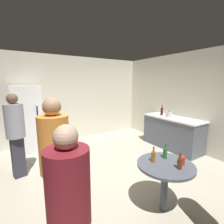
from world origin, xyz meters
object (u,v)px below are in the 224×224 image
object	(u,v)px
refrigerator	(27,120)
plastic_cup_red	(182,160)
beer_bottle_brown	(180,163)
person_in_maroon_shirt	(69,206)
person_in_gray_shirt	(15,129)
beer_bottle_green	(165,153)
kettle	(169,114)
person_in_orange_shirt	(55,159)
wine_bottle_on_counter	(162,111)
foreground_table	(165,171)
beer_bottle_amber	(153,156)

from	to	relation	value
refrigerator	plastic_cup_red	distance (m)	3.87
beer_bottle_brown	person_in_maroon_shirt	xyz separation A→B (m)	(-1.52, -0.11, 0.10)
plastic_cup_red	person_in_gray_shirt	world-z (taller)	person_in_gray_shirt
plastic_cup_red	person_in_gray_shirt	bearing A→B (deg)	130.29
refrigerator	beer_bottle_green	bearing A→B (deg)	-64.35
beer_bottle_brown	person_in_maroon_shirt	distance (m)	1.53
plastic_cup_red	person_in_gray_shirt	size ratio (longest dim) A/B	0.07
person_in_maroon_shirt	beer_bottle_green	bearing A→B (deg)	30.33
refrigerator	beer_bottle_brown	xyz separation A→B (m)	(1.48, -3.58, -0.08)
kettle	plastic_cup_red	bearing A→B (deg)	-136.69
person_in_orange_shirt	beer_bottle_brown	bearing A→B (deg)	-3.58
beer_bottle_brown	person_in_gray_shirt	distance (m)	2.95
wine_bottle_on_counter	person_in_orange_shirt	world-z (taller)	person_in_orange_shirt
wine_bottle_on_counter	person_in_gray_shirt	world-z (taller)	person_in_gray_shirt
wine_bottle_on_counter	plastic_cup_red	world-z (taller)	wine_bottle_on_counter
kettle	beer_bottle_brown	xyz separation A→B (m)	(-2.00, -1.82, -0.15)
wine_bottle_on_counter	beer_bottle_brown	world-z (taller)	wine_bottle_on_counter
refrigerator	foreground_table	world-z (taller)	refrigerator
kettle	person_in_maroon_shirt	world-z (taller)	person_in_maroon_shirt
beer_bottle_brown	wine_bottle_on_counter	bearing A→B (deg)	46.00
refrigerator	wine_bottle_on_counter	world-z (taller)	refrigerator
wine_bottle_on_counter	beer_bottle_amber	xyz separation A→B (m)	(-2.20, -1.80, -0.20)
beer_bottle_green	refrigerator	bearing A→B (deg)	115.65
beer_bottle_brown	plastic_cup_red	distance (m)	0.15
plastic_cup_red	beer_bottle_green	bearing A→B (deg)	101.18
kettle	plastic_cup_red	world-z (taller)	kettle
refrigerator	beer_bottle_green	size ratio (longest dim) A/B	7.83
refrigerator	wine_bottle_on_counter	bearing A→B (deg)	-22.36
foreground_table	plastic_cup_red	distance (m)	0.27
plastic_cup_red	person_in_gray_shirt	distance (m)	2.99
plastic_cup_red	foreground_table	bearing A→B (deg)	145.54
kettle	person_in_maroon_shirt	xyz separation A→B (m)	(-3.52, -1.93, -0.06)
person_in_gray_shirt	person_in_orange_shirt	distance (m)	1.76
refrigerator	beer_bottle_amber	distance (m)	3.51
beer_bottle_brown	person_in_gray_shirt	bearing A→B (deg)	127.46
beer_bottle_brown	person_in_gray_shirt	world-z (taller)	person_in_gray_shirt
foreground_table	plastic_cup_red	bearing A→B (deg)	-34.46
person_in_gray_shirt	person_in_orange_shirt	xyz separation A→B (m)	(0.34, -1.73, 0.02)
kettle	wine_bottle_on_counter	world-z (taller)	wine_bottle_on_counter
foreground_table	person_in_maroon_shirt	distance (m)	1.53
person_in_maroon_shirt	kettle	bearing A→B (deg)	44.32
beer_bottle_brown	person_in_orange_shirt	xyz separation A→B (m)	(-1.45, 0.61, 0.18)
foreground_table	beer_bottle_green	size ratio (longest dim) A/B	3.48
foreground_table	refrigerator	bearing A→B (deg)	112.95
refrigerator	kettle	world-z (taller)	refrigerator
beer_bottle_amber	person_in_maroon_shirt	distance (m)	1.44
person_in_gray_shirt	wine_bottle_on_counter	bearing A→B (deg)	74.66
plastic_cup_red	person_in_maroon_shirt	xyz separation A→B (m)	(-1.65, -0.17, 0.13)
foreground_table	plastic_cup_red	xyz separation A→B (m)	(0.18, -0.12, 0.16)
plastic_cup_red	person_in_maroon_shirt	world-z (taller)	person_in_maroon_shirt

